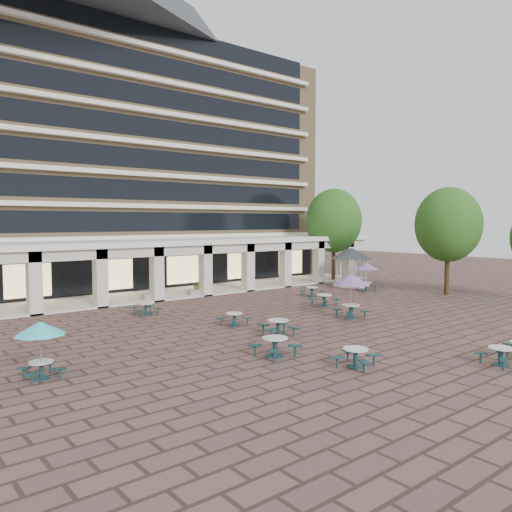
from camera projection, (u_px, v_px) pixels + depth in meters
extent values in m
plane|color=brown|center=(296.00, 325.00, 28.11)|extent=(120.00, 120.00, 0.00)
cube|color=#9C8258|center=(110.00, 166.00, 47.08)|extent=(40.00, 15.00, 22.00)
cube|color=silver|center=(149.00, 237.00, 41.54)|extent=(36.80, 0.50, 0.35)
cube|color=black|center=(147.00, 222.00, 41.62)|extent=(35.20, 0.05, 1.60)
cube|color=silver|center=(148.00, 206.00, 41.36)|extent=(36.80, 0.50, 0.35)
cube|color=black|center=(147.00, 190.00, 41.44)|extent=(35.20, 0.05, 1.60)
cube|color=silver|center=(148.00, 174.00, 41.17)|extent=(36.80, 0.50, 0.35)
cube|color=black|center=(146.00, 159.00, 41.26)|extent=(35.20, 0.05, 1.60)
cube|color=silver|center=(147.00, 142.00, 40.99)|extent=(36.80, 0.50, 0.35)
cube|color=black|center=(146.00, 127.00, 41.08)|extent=(35.20, 0.05, 1.60)
cube|color=silver|center=(147.00, 110.00, 40.81)|extent=(36.80, 0.50, 0.35)
cube|color=black|center=(145.00, 95.00, 40.90)|extent=(35.20, 0.05, 1.60)
cube|color=silver|center=(146.00, 78.00, 40.63)|extent=(36.80, 0.50, 0.35)
cube|color=black|center=(145.00, 62.00, 40.72)|extent=(35.20, 0.05, 1.60)
cube|color=silver|center=(146.00, 45.00, 40.45)|extent=(36.80, 0.50, 0.35)
cube|color=black|center=(144.00, 30.00, 40.54)|extent=(35.20, 0.05, 1.60)
cube|color=white|center=(165.00, 242.00, 39.43)|extent=(42.00, 6.60, 0.40)
cube|color=beige|center=(183.00, 249.00, 37.25)|extent=(42.00, 0.30, 0.90)
cube|color=black|center=(149.00, 269.00, 41.69)|extent=(38.00, 0.15, 3.20)
cube|color=beige|center=(165.00, 294.00, 39.72)|extent=(42.00, 6.00, 0.12)
cube|color=beige|center=(34.00, 283.00, 30.93)|extent=(0.80, 0.80, 4.00)
cube|color=beige|center=(100.00, 278.00, 33.59)|extent=(0.80, 0.80, 4.00)
cube|color=beige|center=(157.00, 274.00, 36.24)|extent=(0.80, 0.80, 4.00)
cube|color=beige|center=(205.00, 270.00, 38.90)|extent=(0.80, 0.80, 4.00)
cube|color=beige|center=(248.00, 267.00, 41.55)|extent=(0.80, 0.80, 4.00)
cube|color=beige|center=(285.00, 264.00, 44.21)|extent=(0.80, 0.80, 4.00)
cube|color=beige|center=(318.00, 262.00, 46.87)|extent=(0.80, 0.80, 4.00)
cube|color=beige|center=(348.00, 260.00, 49.52)|extent=(0.80, 0.80, 4.00)
cube|color=#FFD88C|center=(28.00, 281.00, 35.54)|extent=(3.20, 0.08, 2.40)
cube|color=#FFD88C|center=(114.00, 275.00, 39.57)|extent=(3.20, 0.08, 2.40)
cube|color=#FFD88C|center=(183.00, 270.00, 43.60)|extent=(3.20, 0.08, 2.40)
cube|color=#FFD88C|center=(242.00, 266.00, 47.62)|extent=(3.20, 0.08, 2.40)
cube|color=#FFD88C|center=(291.00, 262.00, 51.65)|extent=(3.20, 0.08, 2.40)
cylinder|color=#123637|center=(275.00, 356.00, 21.52)|extent=(0.78, 0.78, 0.04)
cylinder|color=#123637|center=(275.00, 348.00, 21.49)|extent=(0.20, 0.20, 0.73)
cylinder|color=silver|center=(275.00, 338.00, 21.46)|extent=(1.11, 1.11, 0.06)
cube|color=#123637|center=(276.00, 341.00, 22.34)|extent=(0.64, 0.66, 0.06)
cylinder|color=#123637|center=(276.00, 346.00, 22.36)|extent=(0.09, 0.09, 0.47)
cube|color=#123637|center=(255.00, 345.00, 21.55)|extent=(0.66, 0.64, 0.06)
cylinder|color=#123637|center=(255.00, 351.00, 21.57)|extent=(0.09, 0.09, 0.47)
cube|color=#123637|center=(274.00, 350.00, 20.62)|extent=(0.64, 0.66, 0.06)
cylinder|color=#123637|center=(274.00, 357.00, 20.64)|extent=(0.09, 0.09, 0.47)
cube|color=#123637|center=(295.00, 346.00, 21.42)|extent=(0.66, 0.64, 0.06)
cylinder|color=#123637|center=(295.00, 352.00, 21.44)|extent=(0.09, 0.09, 0.47)
cylinder|color=#123637|center=(501.00, 365.00, 20.22)|extent=(0.68, 0.68, 0.04)
cylinder|color=#123637|center=(501.00, 357.00, 20.20)|extent=(0.17, 0.17, 0.64)
cylinder|color=silver|center=(501.00, 348.00, 20.17)|extent=(0.97, 0.97, 0.05)
cube|color=#123637|center=(499.00, 350.00, 20.90)|extent=(0.60, 0.51, 0.05)
cylinder|color=#123637|center=(499.00, 355.00, 20.91)|extent=(0.08, 0.08, 0.41)
cube|color=#123637|center=(481.00, 353.00, 20.45)|extent=(0.51, 0.60, 0.05)
cylinder|color=#123637|center=(481.00, 358.00, 20.47)|extent=(0.08, 0.08, 0.41)
cube|color=#123637|center=(503.00, 360.00, 19.48)|extent=(0.60, 0.51, 0.05)
cylinder|color=#123637|center=(503.00, 365.00, 19.50)|extent=(0.08, 0.08, 0.41)
cube|color=#123637|center=(509.00, 344.00, 22.02)|extent=(0.43, 0.55, 0.04)
cylinder|color=#123637|center=(509.00, 349.00, 22.03)|extent=(0.07, 0.07, 0.38)
cube|color=#123637|center=(507.00, 349.00, 21.17)|extent=(0.55, 0.43, 0.04)
cylinder|color=#123637|center=(507.00, 354.00, 21.18)|extent=(0.07, 0.07, 0.38)
cylinder|color=#123637|center=(42.00, 378.00, 18.47)|extent=(0.62, 0.62, 0.04)
cylinder|color=#123637|center=(41.00, 371.00, 18.45)|extent=(0.16, 0.16, 0.58)
cylinder|color=silver|center=(41.00, 362.00, 18.43)|extent=(0.88, 0.88, 0.04)
cube|color=#123637|center=(50.00, 363.00, 19.13)|extent=(0.51, 0.52, 0.04)
cylinder|color=#123637|center=(50.00, 368.00, 19.14)|extent=(0.07, 0.07, 0.37)
cube|color=#123637|center=(23.00, 368.00, 18.49)|extent=(0.52, 0.51, 0.04)
cylinder|color=#123637|center=(24.00, 373.00, 18.50)|extent=(0.07, 0.07, 0.37)
cube|color=#123637|center=(32.00, 374.00, 17.76)|extent=(0.51, 0.52, 0.04)
cylinder|color=#123637|center=(32.00, 380.00, 17.78)|extent=(0.07, 0.07, 0.37)
cube|color=#123637|center=(59.00, 369.00, 18.40)|extent=(0.52, 0.51, 0.04)
cylinder|color=#123637|center=(59.00, 374.00, 18.41)|extent=(0.07, 0.07, 0.37)
cylinder|color=gray|center=(41.00, 351.00, 18.40)|extent=(0.04, 0.04, 2.11)
cone|color=#32CAD6|center=(40.00, 328.00, 18.34)|extent=(1.85, 1.85, 0.48)
cylinder|color=#123637|center=(355.00, 367.00, 19.94)|extent=(0.71, 0.71, 0.04)
cylinder|color=#123637|center=(355.00, 359.00, 19.92)|extent=(0.18, 0.18, 0.67)
cylinder|color=silver|center=(356.00, 349.00, 19.89)|extent=(1.01, 1.01, 0.05)
cube|color=#123637|center=(348.00, 351.00, 20.68)|extent=(0.50, 0.63, 0.05)
cylinder|color=#123637|center=(348.00, 357.00, 20.69)|extent=(0.08, 0.08, 0.43)
cube|color=#123637|center=(337.00, 357.00, 19.73)|extent=(0.63, 0.50, 0.05)
cylinder|color=#123637|center=(337.00, 363.00, 19.75)|extent=(0.08, 0.08, 0.43)
cube|color=#123637|center=(364.00, 362.00, 19.14)|extent=(0.50, 0.63, 0.05)
cylinder|color=#123637|center=(364.00, 368.00, 19.15)|extent=(0.08, 0.08, 0.43)
cube|color=#123637|center=(374.00, 355.00, 20.08)|extent=(0.63, 0.50, 0.05)
cylinder|color=#123637|center=(374.00, 361.00, 20.10)|extent=(0.08, 0.08, 0.43)
cylinder|color=#123637|center=(351.00, 318.00, 30.05)|extent=(0.76, 0.76, 0.04)
cylinder|color=#123637|center=(351.00, 312.00, 30.02)|extent=(0.20, 0.20, 0.72)
cylinder|color=silver|center=(351.00, 305.00, 29.99)|extent=(1.09, 1.09, 0.05)
cube|color=#123637|center=(352.00, 308.00, 30.82)|extent=(0.67, 0.58, 0.05)
cylinder|color=#123637|center=(352.00, 312.00, 30.84)|extent=(0.09, 0.09, 0.46)
cube|color=#123637|center=(337.00, 309.00, 30.27)|extent=(0.58, 0.67, 0.05)
cylinder|color=#123637|center=(337.00, 314.00, 30.29)|extent=(0.09, 0.09, 0.46)
cube|color=#123637|center=(349.00, 313.00, 29.21)|extent=(0.67, 0.58, 0.05)
cylinder|color=#123637|center=(349.00, 317.00, 29.23)|extent=(0.09, 0.09, 0.46)
cube|color=#123637|center=(365.00, 311.00, 29.76)|extent=(0.58, 0.67, 0.05)
cylinder|color=#123637|center=(365.00, 315.00, 29.78)|extent=(0.09, 0.09, 0.46)
cylinder|color=gray|center=(351.00, 297.00, 29.96)|extent=(0.05, 0.05, 2.61)
cone|color=#875F9E|center=(351.00, 280.00, 29.88)|extent=(2.28, 2.28, 0.60)
cylinder|color=#123637|center=(324.00, 306.00, 34.32)|extent=(0.74, 0.74, 0.04)
cylinder|color=#123637|center=(324.00, 301.00, 34.30)|extent=(0.19, 0.19, 0.69)
cylinder|color=silver|center=(324.00, 295.00, 34.27)|extent=(1.05, 1.05, 0.05)
cube|color=#123637|center=(323.00, 298.00, 35.11)|extent=(0.61, 0.63, 0.05)
cylinder|color=#123637|center=(323.00, 301.00, 35.13)|extent=(0.08, 0.08, 0.44)
cube|color=#123637|center=(312.00, 299.00, 34.34)|extent=(0.63, 0.61, 0.05)
cylinder|color=#123637|center=(312.00, 303.00, 34.36)|extent=(0.08, 0.08, 0.44)
cube|color=#123637|center=(325.00, 301.00, 33.48)|extent=(0.61, 0.63, 0.05)
cylinder|color=#123637|center=(325.00, 305.00, 33.49)|extent=(0.08, 0.08, 0.44)
cube|color=#123637|center=(336.00, 299.00, 34.25)|extent=(0.63, 0.61, 0.05)
cylinder|color=#123637|center=(336.00, 303.00, 34.26)|extent=(0.08, 0.08, 0.44)
cylinder|color=#123637|center=(278.00, 335.00, 25.47)|extent=(0.75, 0.75, 0.04)
cylinder|color=#123637|center=(278.00, 329.00, 25.45)|extent=(0.19, 0.19, 0.71)
cylinder|color=silver|center=(278.00, 320.00, 25.42)|extent=(1.08, 1.08, 0.05)
cube|color=#123637|center=(284.00, 323.00, 26.20)|extent=(0.66, 0.53, 0.05)
cylinder|color=#123637|center=(284.00, 328.00, 26.22)|extent=(0.09, 0.09, 0.45)
cube|color=#123637|center=(263.00, 325.00, 25.79)|extent=(0.53, 0.66, 0.05)
cylinder|color=#123637|center=(263.00, 330.00, 25.81)|extent=(0.09, 0.09, 0.45)
cube|color=#123637|center=(272.00, 330.00, 24.68)|extent=(0.66, 0.53, 0.05)
cylinder|color=#123637|center=(272.00, 334.00, 24.70)|extent=(0.09, 0.09, 0.45)
cube|color=#123637|center=(294.00, 328.00, 25.09)|extent=(0.53, 0.66, 0.05)
cylinder|color=#123637|center=(294.00, 333.00, 25.11)|extent=(0.09, 0.09, 0.45)
cylinder|color=#123637|center=(146.00, 314.00, 31.08)|extent=(0.70, 0.70, 0.04)
cylinder|color=#123637|center=(146.00, 310.00, 31.06)|extent=(0.18, 0.18, 0.66)
cylinder|color=silver|center=(146.00, 303.00, 31.03)|extent=(1.00, 1.00, 0.05)
cube|color=#123637|center=(150.00, 306.00, 31.82)|extent=(0.59, 0.58, 0.05)
cylinder|color=#123637|center=(150.00, 309.00, 31.84)|extent=(0.08, 0.08, 0.42)
cube|color=#123637|center=(134.00, 308.00, 31.16)|extent=(0.58, 0.59, 0.05)
cylinder|color=#123637|center=(134.00, 311.00, 31.18)|extent=(0.08, 0.08, 0.42)
cube|color=#123637|center=(141.00, 310.00, 30.28)|extent=(0.59, 0.58, 0.05)
cylinder|color=#123637|center=(141.00, 314.00, 30.30)|extent=(0.08, 0.08, 0.42)
cube|color=#123637|center=(158.00, 308.00, 30.94)|extent=(0.58, 0.59, 0.05)
cylinder|color=#123637|center=(158.00, 312.00, 30.96)|extent=(0.08, 0.08, 0.42)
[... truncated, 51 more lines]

